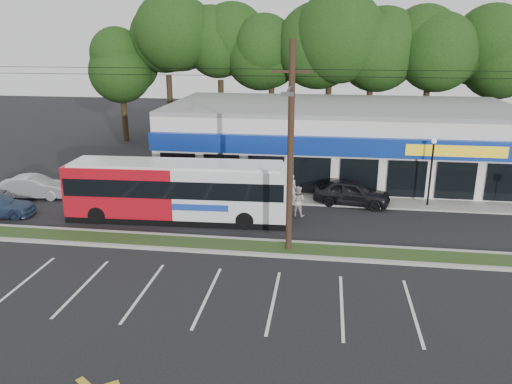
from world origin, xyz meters
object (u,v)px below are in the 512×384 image
Objects in this scene: lamp_post at (432,165)px; pedestrian_a at (291,188)px; car_silver at (34,187)px; metrobus at (178,189)px; utility_pole at (287,143)px; car_dark at (352,192)px; pedestrian_b at (298,201)px.

pedestrian_a is at bearing -177.96° from lamp_post.
lamp_post is 25.15m from car_silver.
metrobus reaches higher than car_silver.
utility_pole is 11.67m from lamp_post.
metrobus reaches higher than car_dark.
lamp_post is 5.02m from car_dark.
metrobus is at bearing 25.98° from pedestrian_b.
pedestrian_b is at bearing 137.79° from car_dark.
car_silver is at bearing -175.88° from lamp_post.
metrobus reaches higher than pedestrian_a.
utility_pole is 11.76× the size of lamp_post.
metrobus is 6.88× the size of pedestrian_a.
metrobus is (-6.44, 3.57, -3.63)m from utility_pole.
metrobus is 2.70× the size of car_dark.
metrobus is 2.83× the size of car_silver.
car_dark is 3.79m from pedestrian_a.
lamp_post reaches higher than pedestrian_b.
pedestrian_a reaches higher than car_silver.
car_silver is 16.64m from pedestrian_a.
car_dark is at bearing -128.74° from pedestrian_b.
car_dark is 2.55× the size of pedestrian_a.
car_dark is 1.05× the size of car_silver.
lamp_post is 2.36× the size of pedestrian_b.
utility_pole reaches higher than car_dark.
pedestrian_a is at bearing 99.97° from car_dark.
car_silver is 17.17m from pedestrian_b.
lamp_post reaches higher than pedestrian_a.
utility_pole is 11.23× the size of car_silver.
utility_pole is 3.97× the size of metrobus.
lamp_post is at bearing 14.02° from metrobus.
lamp_post is 15.26m from metrobus.
pedestrian_a is (6.17, 4.00, -0.86)m from metrobus.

